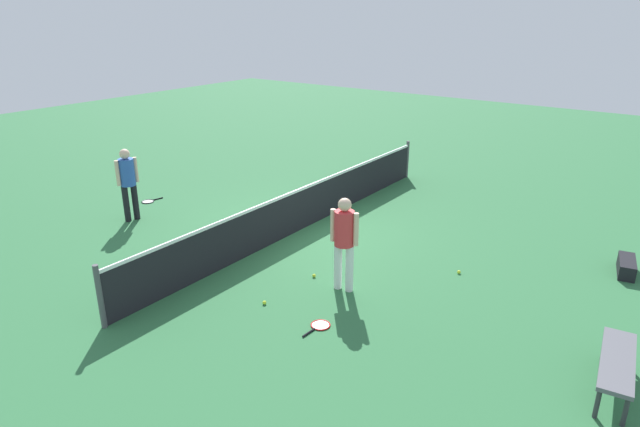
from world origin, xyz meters
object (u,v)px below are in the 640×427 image
Objects in this scene: tennis_racket_near_player at (319,326)px; tennis_racket_far_player at (149,201)px; tennis_ball_by_net at (459,272)px; equipment_bag at (626,266)px; tennis_ball_near_player at (264,303)px; player_near_side at (344,237)px; tennis_ball_midcourt at (314,276)px; player_far_side at (128,179)px; courtside_bench at (617,363)px.

tennis_racket_far_player is (2.16, 6.99, 0.00)m from tennis_racket_near_player.
equipment_bag is (1.89, -2.51, 0.11)m from tennis_ball_by_net.
tennis_ball_near_player reaches higher than tennis_racket_far_player.
player_near_side is 2.88× the size of tennis_racket_near_player.
tennis_ball_by_net is (1.77, -1.41, -0.98)m from player_near_side.
tennis_ball_near_player is 1.28m from tennis_ball_midcourt.
tennis_ball_midcourt is (0.15, -5.17, -0.98)m from player_far_side.
player_near_side is at bearing -98.06° from tennis_racket_far_player.
tennis_ball_near_player is (-2.16, -5.85, 0.02)m from tennis_racket_far_player.
courtside_bench is (-1.99, -2.93, 0.38)m from tennis_ball_by_net.
tennis_ball_near_player is at bearing 147.67° from player_near_side.
tennis_racket_far_player is (0.94, 6.62, -1.00)m from player_near_side.
tennis_ball_by_net is 1.00× the size of tennis_ball_midcourt.
tennis_ball_near_player is at bearing 136.14° from equipment_bag.
tennis_ball_near_player is at bearing -110.27° from tennis_racket_far_player.
player_far_side is 6.41m from tennis_racket_near_player.
tennis_ball_midcourt is (-1.71, 2.10, 0.00)m from tennis_ball_by_net.
player_far_side is 25.76× the size of tennis_ball_near_player.
equipment_bag is at bearing -46.95° from player_near_side.
tennis_ball_midcourt reaches higher than tennis_racket_near_player.
tennis_ball_midcourt is at bearing 128.01° from equipment_bag.
tennis_ball_near_player and tennis_ball_by_net have the same top height.
courtside_bench is (-0.12, -10.20, -0.59)m from player_far_side.
tennis_racket_far_player is 11.03m from courtside_bench.
equipment_bag reaches higher than tennis_ball_midcourt.
player_far_side is at bearing 79.70° from tennis_racket_near_player.
tennis_ball_by_net is 3.56m from courtside_bench.
tennis_racket_near_player is (-1.23, -0.37, -1.00)m from player_near_side.
tennis_racket_near_player is 6.04m from equipment_bag.
tennis_racket_far_player is 5.99m from tennis_ball_midcourt.
tennis_ball_by_net is 0.08× the size of equipment_bag.
courtside_bench is at bearing -95.99° from tennis_racket_far_player.
tennis_ball_by_net is (0.83, -8.03, 0.02)m from tennis_racket_far_player.
tennis_racket_far_player is 10.88m from equipment_bag.
tennis_racket_far_player is at bearing 36.23° from player_far_side.
player_far_side reaches higher than tennis_ball_midcourt.
equipment_bag is (3.87, 0.42, -0.28)m from courtside_bench.
player_near_side reaches higher than courtside_bench.
player_far_side is 2.82× the size of tennis_racket_far_player.
tennis_ball_by_net is (3.00, -1.04, 0.02)m from tennis_racket_near_player.
tennis_ball_by_net is (1.87, -7.27, -0.98)m from player_far_side.
tennis_racket_near_player is at bearing -107.20° from tennis_racket_far_player.
courtside_bench is at bearing -75.67° from tennis_racket_near_player.
player_near_side reaches higher than tennis_ball_near_player.
tennis_racket_near_player is at bearing 104.33° from courtside_bench.
player_far_side is at bearing 77.51° from tennis_ball_near_player.
courtside_bench is (-0.21, -4.34, -0.59)m from player_near_side.
player_near_side and player_far_side have the same top height.
equipment_bag is at bearing -75.51° from tennis_racket_far_player.
tennis_ball_midcourt is at bearing 129.18° from tennis_ball_by_net.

